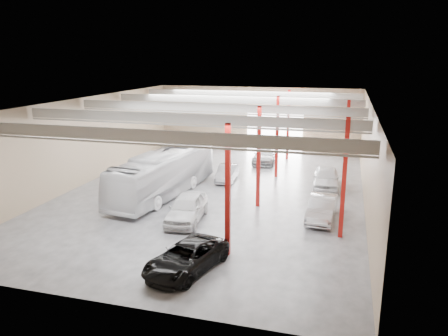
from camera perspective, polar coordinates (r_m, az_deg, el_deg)
The scene contains 8 objects.
depot_shell at distance 32.81m, azimuth -0.86°, elevation 5.24°, with size 22.12×32.12×7.06m.
coach_bus at distance 32.94m, azimuth -7.89°, elevation -0.77°, with size 2.78×11.89×3.31m, color white.
black_sedan at distance 21.72m, azimuth -4.94°, elevation -11.58°, with size 2.32×5.03×1.40m, color black.
car_row_a at distance 27.90m, azimuth -4.89°, elevation -5.22°, with size 2.01×5.00×1.70m, color silver.
car_row_b at distance 36.76m, azimuth 0.40°, elevation -0.63°, with size 1.41×4.04×1.33m, color #A3A3A7.
car_row_c at distance 43.15m, azimuth 5.39°, elevation 1.67°, with size 2.07×5.09×1.48m, color gray.
car_right_near at distance 28.76m, azimuth 12.68°, elevation -5.12°, with size 1.61×4.63×1.52m, color silver.
car_right_far at distance 35.57m, azimuth 13.21°, elevation -1.24°, with size 1.99×4.96×1.69m, color silver.
Camera 1 is at (9.40, -30.56, 10.19)m, focal length 35.00 mm.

